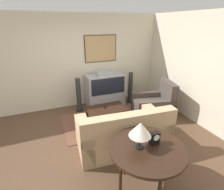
{
  "coord_description": "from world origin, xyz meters",
  "views": [
    {
      "loc": [
        -0.92,
        -3.0,
        2.43
      ],
      "look_at": [
        0.59,
        0.75,
        0.75
      ],
      "focal_mm": 28.0,
      "sensor_mm": 36.0,
      "label": 1
    }
  ],
  "objects_px": {
    "coffee_table": "(106,110)",
    "couch": "(123,133)",
    "tv": "(105,90)",
    "armchair": "(154,106)",
    "speaker_tower_left": "(79,96)",
    "table_lamp": "(140,130)",
    "mantel_clock": "(155,138)",
    "console_table": "(147,151)",
    "speaker_tower_right": "(130,88)"
  },
  "relations": [
    {
      "from": "mantel_clock",
      "to": "console_table",
      "type": "bearing_deg",
      "value": -164.48
    },
    {
      "from": "console_table",
      "to": "speaker_tower_left",
      "type": "bearing_deg",
      "value": 97.42
    },
    {
      "from": "table_lamp",
      "to": "speaker_tower_right",
      "type": "relative_size",
      "value": 0.41
    },
    {
      "from": "console_table",
      "to": "mantel_clock",
      "type": "distance_m",
      "value": 0.22
    },
    {
      "from": "tv",
      "to": "armchair",
      "type": "distance_m",
      "value": 1.54
    },
    {
      "from": "armchair",
      "to": "table_lamp",
      "type": "height_order",
      "value": "table_lamp"
    },
    {
      "from": "couch",
      "to": "table_lamp",
      "type": "relative_size",
      "value": 4.62
    },
    {
      "from": "table_lamp",
      "to": "mantel_clock",
      "type": "bearing_deg",
      "value": -0.26
    },
    {
      "from": "armchair",
      "to": "coffee_table",
      "type": "relative_size",
      "value": 1.18
    },
    {
      "from": "coffee_table",
      "to": "speaker_tower_right",
      "type": "height_order",
      "value": "speaker_tower_right"
    },
    {
      "from": "armchair",
      "to": "mantel_clock",
      "type": "distance_m",
      "value": 2.36
    },
    {
      "from": "console_table",
      "to": "tv",
      "type": "bearing_deg",
      "value": 81.64
    },
    {
      "from": "mantel_clock",
      "to": "speaker_tower_right",
      "type": "distance_m",
      "value": 3.19
    },
    {
      "from": "tv",
      "to": "armchair",
      "type": "xyz_separation_m",
      "value": [
        1.01,
        -1.14,
        -0.21
      ]
    },
    {
      "from": "mantel_clock",
      "to": "speaker_tower_left",
      "type": "distance_m",
      "value": 3.02
    },
    {
      "from": "armchair",
      "to": "speaker_tower_right",
      "type": "bearing_deg",
      "value": -155.93
    },
    {
      "from": "coffee_table",
      "to": "speaker_tower_left",
      "type": "bearing_deg",
      "value": 119.44
    },
    {
      "from": "mantel_clock",
      "to": "speaker_tower_left",
      "type": "bearing_deg",
      "value": 100.1
    },
    {
      "from": "armchair",
      "to": "speaker_tower_left",
      "type": "distance_m",
      "value": 2.15
    },
    {
      "from": "table_lamp",
      "to": "speaker_tower_left",
      "type": "height_order",
      "value": "table_lamp"
    },
    {
      "from": "couch",
      "to": "coffee_table",
      "type": "bearing_deg",
      "value": -86.67
    },
    {
      "from": "couch",
      "to": "console_table",
      "type": "bearing_deg",
      "value": 88.57
    },
    {
      "from": "mantel_clock",
      "to": "speaker_tower_right",
      "type": "bearing_deg",
      "value": 68.71
    },
    {
      "from": "coffee_table",
      "to": "couch",
      "type": "bearing_deg",
      "value": -91.11
    },
    {
      "from": "couch",
      "to": "speaker_tower_right",
      "type": "bearing_deg",
      "value": -116.55
    },
    {
      "from": "tv",
      "to": "speaker_tower_right",
      "type": "relative_size",
      "value": 1.14
    },
    {
      "from": "table_lamp",
      "to": "mantel_clock",
      "type": "relative_size",
      "value": 2.16
    },
    {
      "from": "console_table",
      "to": "mantel_clock",
      "type": "bearing_deg",
      "value": 15.52
    },
    {
      "from": "mantel_clock",
      "to": "coffee_table",
      "type": "bearing_deg",
      "value": 90.31
    },
    {
      "from": "armchair",
      "to": "speaker_tower_left",
      "type": "xyz_separation_m",
      "value": [
        -1.85,
        1.08,
        0.16
      ]
    },
    {
      "from": "mantel_clock",
      "to": "armchair",
      "type": "bearing_deg",
      "value": 54.64
    },
    {
      "from": "console_table",
      "to": "speaker_tower_right",
      "type": "relative_size",
      "value": 1.12
    },
    {
      "from": "console_table",
      "to": "couch",
      "type": "bearing_deg",
      "value": 84.13
    },
    {
      "from": "tv",
      "to": "coffee_table",
      "type": "height_order",
      "value": "tv"
    },
    {
      "from": "couch",
      "to": "speaker_tower_left",
      "type": "relative_size",
      "value": 1.9
    },
    {
      "from": "console_table",
      "to": "table_lamp",
      "type": "relative_size",
      "value": 2.72
    },
    {
      "from": "tv",
      "to": "speaker_tower_left",
      "type": "xyz_separation_m",
      "value": [
        -0.84,
        -0.06,
        -0.04
      ]
    },
    {
      "from": "speaker_tower_left",
      "to": "speaker_tower_right",
      "type": "height_order",
      "value": "same"
    },
    {
      "from": "table_lamp",
      "to": "speaker_tower_left",
      "type": "bearing_deg",
      "value": 95.24
    },
    {
      "from": "coffee_table",
      "to": "armchair",
      "type": "bearing_deg",
      "value": -7.19
    },
    {
      "from": "tv",
      "to": "couch",
      "type": "relative_size",
      "value": 0.6
    },
    {
      "from": "tv",
      "to": "table_lamp",
      "type": "xyz_separation_m",
      "value": [
        -0.57,
        -3.01,
        0.56
      ]
    },
    {
      "from": "coffee_table",
      "to": "mantel_clock",
      "type": "bearing_deg",
      "value": -89.69
    },
    {
      "from": "tv",
      "to": "speaker_tower_right",
      "type": "height_order",
      "value": "tv"
    },
    {
      "from": "tv",
      "to": "armchair",
      "type": "bearing_deg",
      "value": -48.41
    },
    {
      "from": "speaker_tower_right",
      "to": "mantel_clock",
      "type": "bearing_deg",
      "value": -111.29
    },
    {
      "from": "table_lamp",
      "to": "speaker_tower_right",
      "type": "distance_m",
      "value": 3.32
    },
    {
      "from": "couch",
      "to": "coffee_table",
      "type": "height_order",
      "value": "couch"
    },
    {
      "from": "speaker_tower_left",
      "to": "tv",
      "type": "bearing_deg",
      "value": 4.28
    },
    {
      "from": "armchair",
      "to": "table_lamp",
      "type": "distance_m",
      "value": 2.56
    }
  ]
}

